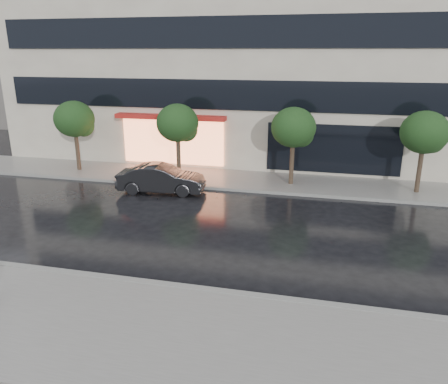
% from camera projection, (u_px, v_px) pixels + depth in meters
% --- Properties ---
extents(ground, '(120.00, 120.00, 0.00)m').
position_uv_depth(ground, '(166.00, 270.00, 13.72)').
color(ground, black).
rests_on(ground, ground).
extents(sidewalk_near, '(60.00, 4.50, 0.12)m').
position_uv_depth(sidewalk_near, '(120.00, 330.00, 10.69)').
color(sidewalk_near, slate).
rests_on(sidewalk_near, ground).
extents(sidewalk_far, '(60.00, 3.50, 0.12)m').
position_uv_depth(sidewalk_far, '(234.00, 179.00, 23.19)').
color(sidewalk_far, slate).
rests_on(sidewalk_far, ground).
extents(curb_near, '(60.00, 0.25, 0.14)m').
position_uv_depth(curb_near, '(154.00, 284.00, 12.77)').
color(curb_near, gray).
rests_on(curb_near, ground).
extents(curb_far, '(60.00, 0.25, 0.14)m').
position_uv_depth(curb_far, '(227.00, 189.00, 21.56)').
color(curb_far, gray).
rests_on(curb_far, ground).
extents(office_building, '(30.00, 12.76, 18.00)m').
position_uv_depth(office_building, '(261.00, 10.00, 27.58)').
color(office_building, beige).
rests_on(office_building, ground).
extents(tree_far_west, '(2.20, 2.20, 3.99)m').
position_uv_depth(tree_far_west, '(76.00, 120.00, 24.06)').
color(tree_far_west, '#33261C').
rests_on(tree_far_west, ground).
extents(tree_mid_west, '(2.20, 2.20, 3.99)m').
position_uv_depth(tree_mid_west, '(179.00, 124.00, 22.75)').
color(tree_mid_west, '#33261C').
rests_on(tree_mid_west, ground).
extents(tree_mid_east, '(2.20, 2.20, 3.99)m').
position_uv_depth(tree_mid_east, '(295.00, 129.00, 21.43)').
color(tree_mid_east, '#33261C').
rests_on(tree_mid_east, ground).
extents(tree_far_east, '(2.20, 2.20, 3.99)m').
position_uv_depth(tree_far_east, '(426.00, 134.00, 20.12)').
color(tree_far_east, '#33261C').
rests_on(tree_far_east, ground).
extents(parked_car, '(4.30, 1.88, 1.37)m').
position_uv_depth(parked_car, '(161.00, 179.00, 21.07)').
color(parked_car, black).
rests_on(parked_car, ground).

